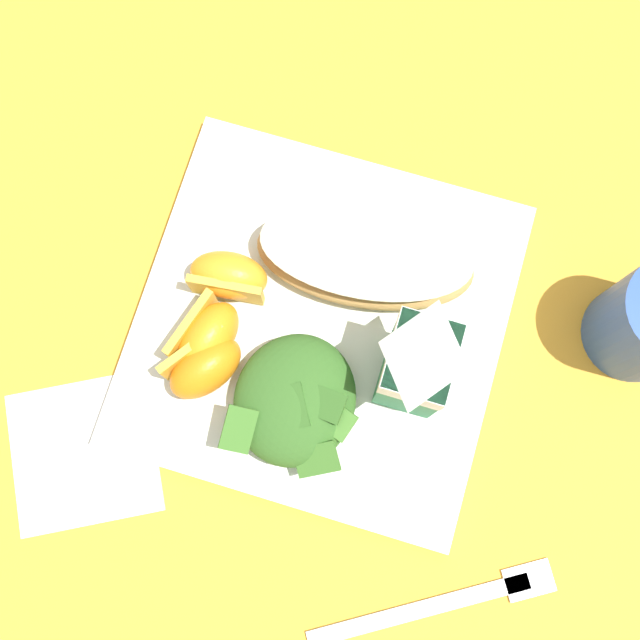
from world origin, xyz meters
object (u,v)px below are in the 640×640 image
orange_wedge_middle (206,336)px  orange_wedge_rear (204,366)px  green_salad_pile (297,401)px  metal_fork (452,601)px  cheesy_pizza_bread (365,256)px  paper_napkin (84,452)px  orange_wedge_front (228,278)px  milk_carton (418,363)px  white_plate (320,325)px

orange_wedge_middle → orange_wedge_rear: same height
green_salad_pile → metal_fork: size_ratio=0.61×
cheesy_pizza_bread → paper_napkin: size_ratio=1.62×
orange_wedge_front → orange_wedge_rear: bearing=3.1°
milk_carton → paper_napkin: size_ratio=1.00×
green_salad_pile → cheesy_pizza_bread: bearing=171.5°
milk_carton → orange_wedge_middle: milk_carton is taller
milk_carton → orange_wedge_rear: bearing=-74.9°
orange_wedge_rear → orange_wedge_middle: bearing=-166.2°
white_plate → orange_wedge_rear: (0.06, -0.07, 0.03)m
green_salad_pile → paper_napkin: green_salad_pile is taller
cheesy_pizza_bread → orange_wedge_front: size_ratio=2.81×
white_plate → milk_carton: (0.02, 0.08, 0.07)m
white_plate → green_salad_pile: bearing=1.3°
white_plate → orange_wedge_front: orange_wedge_front is taller
orange_wedge_rear → metal_fork: orange_wedge_rear is taller
paper_napkin → orange_wedge_rear: bearing=139.4°
orange_wedge_front → metal_fork: 0.29m
orange_wedge_middle → metal_fork: bearing=60.0°
green_salad_pile → milk_carton: (-0.05, 0.08, 0.04)m
milk_carton → metal_fork: 0.18m
orange_wedge_middle → milk_carton: bearing=96.7°
green_salad_pile → paper_napkin: bearing=-61.1°
green_salad_pile → orange_wedge_rear: (-0.01, -0.07, -0.00)m
cheesy_pizza_bread → orange_wedge_rear: (0.12, -0.09, 0.00)m
orange_wedge_middle → paper_napkin: 0.13m
white_plate → cheesy_pizza_bread: 0.07m
white_plate → orange_wedge_rear: bearing=-50.1°
cheesy_pizza_bread → green_salad_pile: green_salad_pile is taller
cheesy_pizza_bread → green_salad_pile: 0.12m
paper_napkin → metal_fork: bearing=85.3°
cheesy_pizza_bread → paper_napkin: cheesy_pizza_bread is taller
cheesy_pizza_bread → orange_wedge_middle: orange_wedge_middle is taller
milk_carton → cheesy_pizza_bread: bearing=-143.0°
green_salad_pile → metal_fork: bearing=55.1°
white_plate → orange_wedge_rear: size_ratio=4.01×
orange_wedge_front → orange_wedge_rear: size_ratio=0.91×
white_plate → orange_wedge_front: size_ratio=4.42×
orange_wedge_middle → cheesy_pizza_bread: bearing=134.2°
orange_wedge_front → orange_wedge_rear: same height
milk_carton → orange_wedge_front: bearing=-101.0°
orange_wedge_middle → metal_fork: (0.13, 0.23, -0.03)m
white_plate → metal_fork: white_plate is taller
milk_carton → paper_napkin: (0.13, -0.22, -0.07)m
orange_wedge_middle → orange_wedge_front: bearing=178.0°
paper_napkin → milk_carton: bearing=119.6°
orange_wedge_middle → paper_napkin: size_ratio=0.62×
orange_wedge_rear → milk_carton: bearing=105.1°
paper_napkin → orange_wedge_middle: bearing=147.7°
metal_fork → orange_wedge_front: bearing=-128.3°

